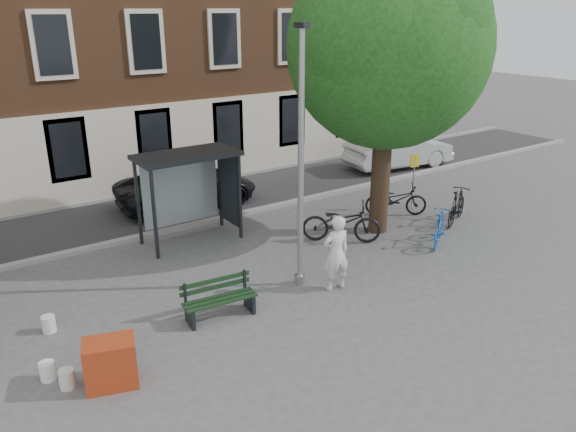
% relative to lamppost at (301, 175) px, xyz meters
% --- Properties ---
extents(ground, '(90.00, 90.00, 0.00)m').
position_rel_lamppost_xyz_m(ground, '(0.00, 0.00, -2.78)').
color(ground, '#4C4C4F').
rests_on(ground, ground).
extents(road, '(40.00, 4.00, 0.01)m').
position_rel_lamppost_xyz_m(road, '(0.00, 7.00, -2.78)').
color(road, '#28282B').
rests_on(road, ground).
extents(curb_near, '(40.00, 0.25, 0.12)m').
position_rel_lamppost_xyz_m(curb_near, '(0.00, 5.00, -2.72)').
color(curb_near, gray).
rests_on(curb_near, ground).
extents(curb_far, '(40.00, 0.25, 0.12)m').
position_rel_lamppost_xyz_m(curb_far, '(0.00, 9.00, -2.72)').
color(curb_far, gray).
rests_on(curb_far, ground).
extents(lamppost, '(0.28, 0.35, 6.11)m').
position_rel_lamppost_xyz_m(lamppost, '(0.00, 0.00, 0.00)').
color(lamppost, '#9EA0A3').
rests_on(lamppost, ground).
extents(tree_right, '(5.76, 5.60, 8.20)m').
position_rel_lamppost_xyz_m(tree_right, '(4.01, 1.38, 2.83)').
color(tree_right, black).
rests_on(tree_right, ground).
extents(bus_shelter, '(2.85, 1.45, 2.62)m').
position_rel_lamppost_xyz_m(bus_shelter, '(-0.61, 4.11, -0.87)').
color(bus_shelter, '#1E2328').
rests_on(bus_shelter, ground).
extents(painter, '(0.74, 0.54, 1.87)m').
position_rel_lamppost_xyz_m(painter, '(0.55, -0.69, -1.85)').
color(painter, silver).
rests_on(painter, ground).
extents(bench, '(1.67, 0.71, 0.84)m').
position_rel_lamppost_xyz_m(bench, '(-2.37, -0.26, -2.40)').
color(bench, '#1E2328').
rests_on(bench, ground).
extents(bike_a, '(2.03, 1.72, 1.05)m').
position_rel_lamppost_xyz_m(bike_a, '(5.44, 2.20, -2.26)').
color(bike_a, black).
rests_on(bike_a, ground).
extents(bike_b, '(1.66, 1.33, 1.01)m').
position_rel_lamppost_xyz_m(bike_b, '(4.72, -0.25, -2.28)').
color(bike_b, '#1C529C').
rests_on(bike_b, ground).
extents(bike_c, '(2.22, 2.07, 1.18)m').
position_rel_lamppost_xyz_m(bike_c, '(2.54, 1.48, -2.19)').
color(bike_c, black).
rests_on(bike_c, ground).
extents(bike_d, '(1.89, 1.26, 1.11)m').
position_rel_lamppost_xyz_m(bike_d, '(6.50, 0.60, -2.23)').
color(bike_d, black).
rests_on(bike_d, ground).
extents(car_dark, '(4.90, 2.52, 1.32)m').
position_rel_lamppost_xyz_m(car_dark, '(0.26, 6.93, -2.12)').
color(car_dark, black).
rests_on(car_dark, ground).
extents(car_silver, '(4.86, 2.26, 1.54)m').
position_rel_lamppost_xyz_m(car_silver, '(9.72, 6.33, -2.01)').
color(car_silver, '#B3B6BB').
rests_on(car_silver, ground).
extents(red_stand, '(1.04, 0.84, 0.90)m').
position_rel_lamppost_xyz_m(red_stand, '(-5.09, -1.28, -2.33)').
color(red_stand, '#9A3114').
rests_on(red_stand, ground).
extents(blue_crate, '(0.56, 0.41, 0.20)m').
position_rel_lamppost_xyz_m(blue_crate, '(-4.69, -0.13, -2.68)').
color(blue_crate, navy).
rests_on(blue_crate, ground).
extents(bucket_a, '(0.31, 0.31, 0.36)m').
position_rel_lamppost_xyz_m(bucket_a, '(-5.61, 1.22, -2.60)').
color(bucket_a, silver).
rests_on(bucket_a, ground).
extents(bucket_b, '(0.29, 0.29, 0.36)m').
position_rel_lamppost_xyz_m(bucket_b, '(-5.78, -0.90, -2.60)').
color(bucket_b, silver).
rests_on(bucket_b, ground).
extents(bucket_c, '(0.37, 0.37, 0.36)m').
position_rel_lamppost_xyz_m(bucket_c, '(-6.02, -0.46, -2.60)').
color(bucket_c, white).
rests_on(bucket_c, ground).
extents(notice_sign, '(0.32, 0.10, 1.88)m').
position_rel_lamppost_xyz_m(notice_sign, '(6.32, 2.32, -1.43)').
color(notice_sign, '#9EA0A3').
rests_on(notice_sign, ground).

